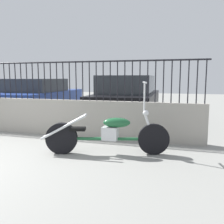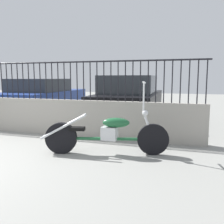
{
  "view_description": "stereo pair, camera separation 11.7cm",
  "coord_description": "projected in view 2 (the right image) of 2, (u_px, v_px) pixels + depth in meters",
  "views": [
    {
      "loc": [
        3.67,
        -2.56,
        1.39
      ],
      "look_at": [
        2.22,
        2.2,
        0.7
      ],
      "focal_mm": 40.0,
      "sensor_mm": 36.0,
      "label": 1
    },
    {
      "loc": [
        3.78,
        -2.53,
        1.39
      ],
      "look_at": [
        2.22,
        2.2,
        0.7
      ],
      "focal_mm": 40.0,
      "sensor_mm": 36.0,
      "label": 2
    }
  ],
  "objects": [
    {
      "name": "low_wall",
      "position": [
        36.0,
        116.0,
        6.3
      ],
      "size": [
        8.18,
        0.18,
        0.86
      ],
      "color": "#9E998E",
      "rests_on": "ground_plane"
    },
    {
      "name": "fence_railing",
      "position": [
        34.0,
        75.0,
        6.16
      ],
      "size": [
        8.18,
        0.04,
        0.9
      ],
      "color": "black",
      "rests_on": "low_wall"
    },
    {
      "name": "car_black",
      "position": [
        130.0,
        99.0,
        7.91
      ],
      "size": [
        1.95,
        4.1,
        1.45
      ],
      "rotation": [
        0.0,
        0.0,
        1.63
      ],
      "color": "black",
      "rests_on": "ground_plane"
    },
    {
      "name": "car_blue",
      "position": [
        42.0,
        96.0,
        9.6
      ],
      "size": [
        2.09,
        4.39,
        1.35
      ],
      "rotation": [
        0.0,
        0.0,
        1.62
      ],
      "color": "black",
      "rests_on": "ground_plane"
    },
    {
      "name": "motorcycle_green",
      "position": [
        101.0,
        134.0,
        4.53
      ],
      "size": [
        2.28,
        0.82,
        1.33
      ],
      "rotation": [
        0.0,
        0.0,
        0.26
      ],
      "color": "black",
      "rests_on": "ground_plane"
    }
  ]
}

